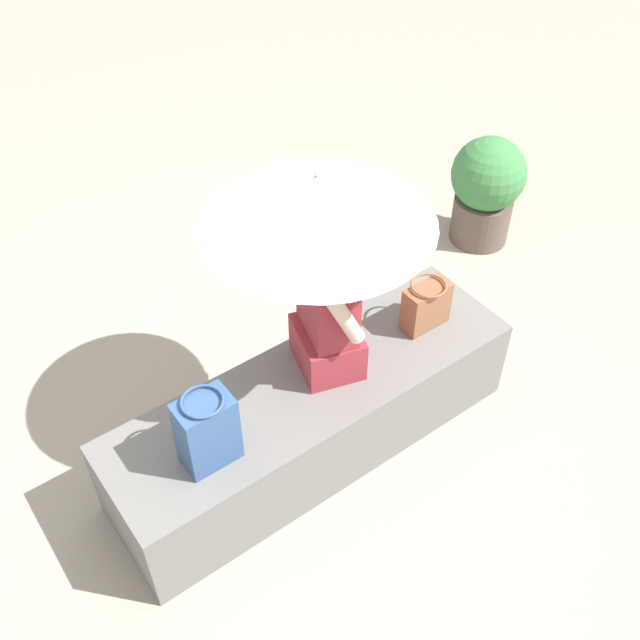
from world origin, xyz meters
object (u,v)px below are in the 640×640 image
(tote_bag_canvas, at_px, (426,305))
(person_seated, at_px, (328,304))
(parasol, at_px, (317,200))
(planter_near, at_px, (486,188))
(handbag_black, at_px, (207,431))

(tote_bag_canvas, bearing_deg, person_seated, -8.14)
(tote_bag_canvas, bearing_deg, parasol, -9.01)
(parasol, relative_size, planter_near, 1.46)
(handbag_black, xyz_separation_m, planter_near, (-2.56, -0.84, -0.27))
(handbag_black, relative_size, planter_near, 0.50)
(handbag_black, distance_m, planter_near, 2.71)
(person_seated, relative_size, handbag_black, 2.36)
(parasol, height_order, handbag_black, parasol)
(person_seated, height_order, planter_near, person_seated)
(parasol, distance_m, handbag_black, 1.06)
(tote_bag_canvas, bearing_deg, handbag_black, 3.11)
(person_seated, distance_m, planter_near, 2.00)
(parasol, bearing_deg, handbag_black, 13.52)
(planter_near, bearing_deg, handbag_black, 18.19)
(person_seated, xyz_separation_m, parasol, (0.05, -0.02, 0.58))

